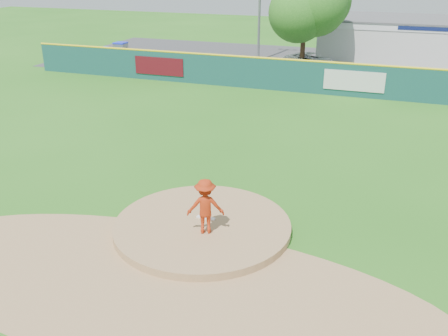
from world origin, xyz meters
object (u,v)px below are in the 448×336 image
(deciduous_tree, at_px, (305,7))
(pool_building_grp, at_px, (417,39))
(playground_slide, at_px, (121,51))
(van, at_px, (311,61))
(pitcher, at_px, (205,206))

(deciduous_tree, bearing_deg, pool_building_grp, 41.16)
(pool_building_grp, bearing_deg, playground_slide, -159.50)
(van, distance_m, pool_building_grp, 9.97)
(van, distance_m, deciduous_tree, 4.01)
(pool_building_grp, xyz_separation_m, playground_slide, (-22.73, -8.50, -0.93))
(pitcher, relative_size, deciduous_tree, 0.23)
(playground_slide, bearing_deg, van, 7.07)
(van, bearing_deg, playground_slide, 121.09)
(van, bearing_deg, pool_building_grp, -24.25)
(van, relative_size, deciduous_tree, 0.57)
(deciduous_tree, bearing_deg, playground_slide, -174.16)
(playground_slide, distance_m, deciduous_tree, 15.29)
(pitcher, distance_m, deciduous_tree, 25.80)
(pitcher, relative_size, playground_slide, 0.65)
(van, bearing_deg, deciduous_tree, 147.37)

